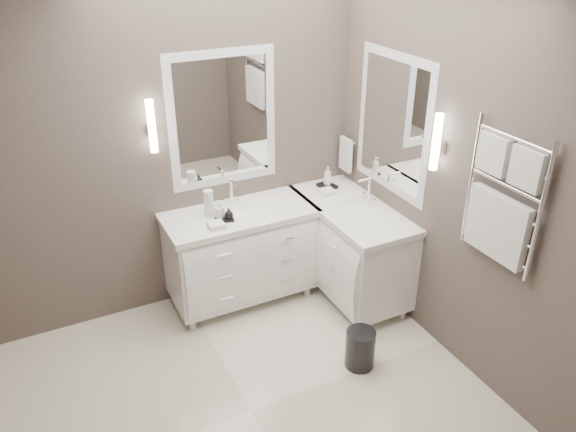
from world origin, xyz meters
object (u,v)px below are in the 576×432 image
vanity_back (241,250)px  waste_bin (360,349)px  towel_ladder (502,205)px  vanity_right (350,244)px

vanity_back → waste_bin: vanity_back is taller
towel_ladder → vanity_right: bearing=99.8°
vanity_back → waste_bin: 1.30m
vanity_back → vanity_right: same height
vanity_right → towel_ladder: bearing=-80.2°
waste_bin → vanity_right: bearing=63.4°
waste_bin → vanity_back: bearing=111.0°
vanity_right → towel_ladder: 1.60m
vanity_back → waste_bin: size_ratio=4.06×
towel_ladder → waste_bin: bearing=145.2°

